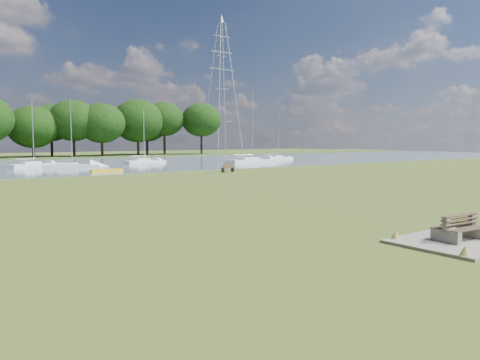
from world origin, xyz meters
TOP-DOWN VIEW (x-y plane):
  - ground at (0.00, 0.00)m, footprint 220.00×220.00m
  - river at (0.00, 42.00)m, footprint 220.00×40.00m
  - concrete_pad at (0.00, -14.00)m, footprint 4.20×3.20m
  - bench_pair at (-0.00, -14.00)m, footprint 1.80×1.15m
  - riverbank_bench at (13.46, 18.20)m, footprint 1.66×0.71m
  - kayak at (3.02, 25.52)m, footprint 3.35×0.91m
  - pylon at (48.42, 70.00)m, footprint 7.15×5.01m
  - sailboat_1 at (-1.37, 37.55)m, footprint 6.12×3.44m
  - sailboat_4 at (2.14, 34.42)m, footprint 6.61×4.19m
  - sailboat_5 at (36.49, 36.39)m, footprint 6.22×2.60m
  - sailboat_7 at (26.64, 30.91)m, footprint 8.13×2.43m
  - sailboat_8 at (13.69, 39.13)m, footprint 6.19×2.61m

SIDE VIEW (x-z plane):
  - ground at x=0.00m, z-range 0.00..0.00m
  - river at x=0.00m, z-range -0.05..0.05m
  - concrete_pad at x=0.00m, z-range 0.00..0.10m
  - kayak at x=3.02m, z-range 0.05..0.38m
  - sailboat_4 at x=2.14m, z-range -3.61..4.51m
  - bench_pair at x=0.00m, z-range 0.01..0.94m
  - sailboat_8 at x=13.69m, z-range -3.27..4.25m
  - riverbank_bench at x=13.46m, z-range 0.00..0.99m
  - sailboat_5 at x=36.49m, z-range -3.69..4.70m
  - sailboat_1 at x=-1.37m, z-range -3.51..4.56m
  - sailboat_7 at x=26.64m, z-range -4.62..5.74m
  - pylon at x=48.42m, z-range 4.09..36.49m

